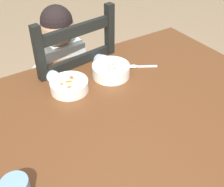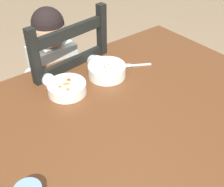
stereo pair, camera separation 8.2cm
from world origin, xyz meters
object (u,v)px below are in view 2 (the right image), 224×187
at_px(dining_table, 123,131).
at_px(spoon, 132,65).
at_px(dining_chair, 61,97).
at_px(child_figure, 57,71).
at_px(bowl_of_peas, 107,70).
at_px(bowl_of_carrots, 67,88).

bearing_deg(dining_table, spoon, 43.90).
relative_size(dining_chair, spoon, 7.59).
xyz_separation_m(child_figure, bowl_of_peas, (0.10, -0.29, 0.11)).
bearing_deg(dining_chair, bowl_of_peas, -72.01).
height_order(bowl_of_carrots, spoon, bowl_of_carrots).
relative_size(bowl_of_peas, spoon, 1.30).
relative_size(dining_chair, child_figure, 1.01).
bearing_deg(child_figure, spoon, -50.11).
xyz_separation_m(dining_table, bowl_of_peas, (0.11, 0.25, 0.12)).
bearing_deg(child_figure, dining_table, -90.23).
height_order(bowl_of_peas, spoon, bowl_of_peas).
relative_size(dining_chair, bowl_of_carrots, 6.15).
height_order(dining_chair, bowl_of_peas, dining_chair).
xyz_separation_m(child_figure, bowl_of_carrots, (-0.10, -0.29, 0.11)).
relative_size(bowl_of_carrots, spoon, 1.23).
bearing_deg(spoon, child_figure, 129.89).
bearing_deg(bowl_of_peas, spoon, -1.88).
xyz_separation_m(child_figure, spoon, (0.25, -0.30, 0.09)).
height_order(dining_chair, bowl_of_carrots, dining_chair).
distance_m(child_figure, bowl_of_carrots, 0.33).
relative_size(child_figure, bowl_of_peas, 5.79).
relative_size(dining_chair, bowl_of_peas, 5.83).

